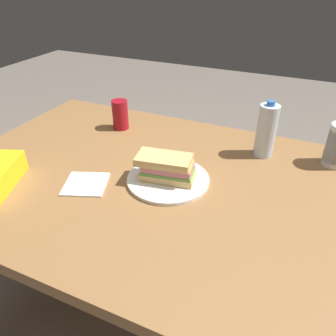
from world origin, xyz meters
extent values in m
plane|color=#70665B|center=(0.00, 0.00, 0.00)|extent=(8.00, 8.00, 0.00)
cube|color=olive|center=(0.00, 0.00, 0.73)|extent=(1.56, 0.96, 0.04)
cylinder|color=brown|center=(0.70, -0.40, 0.36)|extent=(0.07, 0.07, 0.71)
cylinder|color=white|center=(0.02, 0.00, 0.76)|extent=(0.27, 0.27, 0.01)
cube|color=#DBB26B|center=(0.02, 0.00, 0.78)|extent=(0.18, 0.12, 0.02)
cube|color=#599E3F|center=(0.02, 0.00, 0.79)|extent=(0.18, 0.11, 0.01)
cube|color=#C6727A|center=(0.02, 0.00, 0.81)|extent=(0.17, 0.11, 0.02)
cube|color=yellow|center=(0.02, 0.00, 0.82)|extent=(0.16, 0.10, 0.01)
cube|color=#DBB26B|center=(0.03, 0.01, 0.84)|extent=(0.18, 0.12, 0.02)
cylinder|color=maroon|center=(0.37, -0.28, 0.81)|extent=(0.07, 0.07, 0.12)
cylinder|color=silver|center=(-0.23, -0.30, 0.85)|extent=(0.07, 0.07, 0.19)
cylinder|color=blue|center=(-0.23, -0.30, 0.95)|extent=(0.03, 0.03, 0.02)
cube|color=white|center=(0.25, 0.13, 0.76)|extent=(0.17, 0.17, 0.01)
camera|label=1|loc=(-0.34, 0.80, 1.36)|focal=35.17mm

